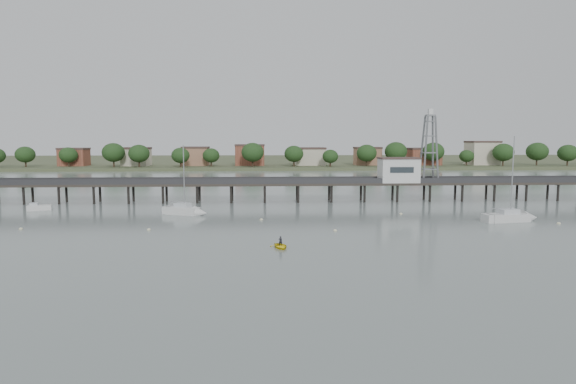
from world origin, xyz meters
name	(u,v)px	position (x,y,z in m)	size (l,w,h in m)	color
ground_plane	(306,289)	(0.00, 0.00, 0.00)	(500.00, 500.00, 0.00)	slate
pier	(281,184)	(0.00, 60.00, 3.79)	(150.00, 5.00, 5.50)	#2D2823
pier_building	(399,170)	(25.00, 60.00, 6.67)	(8.40, 5.40, 5.30)	silver
lattice_tower	(429,149)	(31.50, 60.00, 11.10)	(3.20, 3.20, 15.50)	slate
sailboat_b	(189,211)	(-16.80, 42.86, 0.64)	(7.93, 5.14, 12.75)	silver
sailboat_d	(516,217)	(36.75, 33.53, 0.64)	(9.05, 4.00, 14.40)	silver
white_tender	(39,208)	(-45.44, 49.75, 0.49)	(4.43, 2.90, 1.60)	silver
yellow_dinghy	(280,248)	(-1.69, 16.29, 0.00)	(2.16, 0.63, 3.03)	yellow
dinghy_occupant	(280,248)	(-1.69, 16.29, 0.00)	(0.43, 1.18, 0.28)	black
mooring_buoys	(294,224)	(0.91, 32.39, 0.08)	(81.86, 15.45, 0.39)	beige
far_shore	(271,161)	(0.36, 239.58, 0.95)	(500.00, 170.00, 10.40)	#475133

